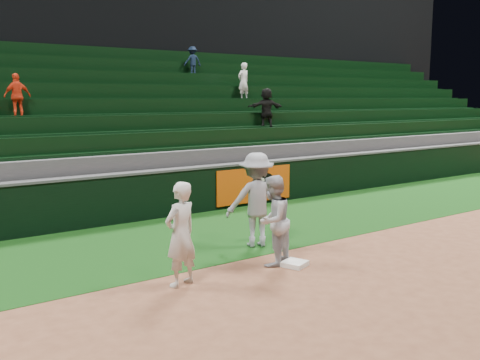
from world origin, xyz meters
The scene contains 9 objects.
ground centered at (0.00, 0.00, 0.00)m, with size 70.00×70.00×0.00m, color brown.
foul_grass centered at (0.00, 3.00, 0.00)m, with size 36.00×4.20×0.01m, color black.
upper_deck centered at (0.00, 17.45, 6.00)m, with size 40.00×12.00×12.00m, color black.
first_base centered at (0.21, 0.04, 0.05)m, with size 0.41×0.41×0.09m, color white.
first_baseman centered at (-2.00, 0.36, 0.87)m, with size 0.64×0.42×1.75m, color silver.
baserunner centered at (-0.06, 0.36, 0.84)m, with size 0.82×0.64×1.68m, color #AAADB5.
base_coach centered at (0.44, 1.54, 0.99)m, with size 1.27×0.73×1.97m, color gray.
field_wall centered at (0.03, 5.20, 0.63)m, with size 36.00×0.45×1.25m.
stadium_seating centered at (0.00, 8.97, 1.70)m, with size 36.00×5.95×5.00m.
Camera 1 is at (-6.14, -7.16, 3.09)m, focal length 40.00 mm.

